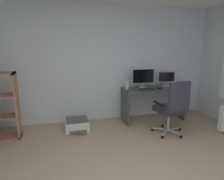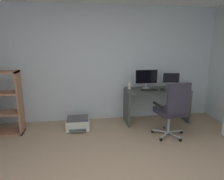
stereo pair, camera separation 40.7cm
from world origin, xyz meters
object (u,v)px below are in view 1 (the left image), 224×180
(desktop_speaker, at_px, (127,85))
(keyboard, at_px, (147,89))
(printer, at_px, (77,124))
(desk, at_px, (153,97))
(monitor_main, at_px, (143,77))
(monitor_secondary, at_px, (166,78))
(computer_mouse, at_px, (159,88))
(office_chair, at_px, (173,106))

(desktop_speaker, bearing_deg, keyboard, -20.73)
(printer, bearing_deg, desk, 4.54)
(monitor_main, height_order, printer, monitor_main)
(monitor_main, xyz_separation_m, printer, (-1.54, -0.25, -0.90))
(desk, relative_size, monitor_main, 2.63)
(keyboard, relative_size, printer, 0.68)
(desk, distance_m, monitor_main, 0.52)
(monitor_secondary, bearing_deg, desk, -163.29)
(monitor_secondary, relative_size, keyboard, 1.17)
(desk, distance_m, monitor_secondary, 0.56)
(desk, distance_m, desktop_speaker, 0.68)
(computer_mouse, xyz_separation_m, desktop_speaker, (-0.69, 0.17, 0.07))
(desk, height_order, computer_mouse, computer_mouse)
(desktop_speaker, bearing_deg, printer, -170.09)
(keyboard, height_order, computer_mouse, computer_mouse)
(office_chair, bearing_deg, desktop_speaker, 123.62)
(monitor_main, distance_m, printer, 1.80)
(monitor_secondary, bearing_deg, computer_mouse, -141.81)
(keyboard, relative_size, computer_mouse, 3.40)
(keyboard, distance_m, printer, 1.69)
(desk, relative_size, office_chair, 1.28)
(monitor_secondary, relative_size, computer_mouse, 3.97)
(monitor_main, relative_size, office_chair, 0.49)
(office_chair, bearing_deg, desk, 89.36)
(monitor_secondary, xyz_separation_m, office_chair, (-0.37, -0.96, -0.37))
(monitor_secondary, height_order, keyboard, monitor_secondary)
(computer_mouse, height_order, desktop_speaker, desktop_speaker)
(computer_mouse, relative_size, printer, 0.20)
(desktop_speaker, bearing_deg, office_chair, -56.38)
(monitor_main, xyz_separation_m, office_chair, (0.21, -0.96, -0.42))
(monitor_main, bearing_deg, office_chair, -77.42)
(keyboard, relative_size, office_chair, 0.31)
(monitor_main, height_order, monitor_secondary, monitor_main)
(desktop_speaker, distance_m, printer, 1.38)
(monitor_secondary, bearing_deg, keyboard, -160.71)
(printer, bearing_deg, keyboard, 1.78)
(monitor_secondary, relative_size, printer, 0.79)
(desk, height_order, desktop_speaker, desktop_speaker)
(office_chair, bearing_deg, keyboard, 104.92)
(desktop_speaker, bearing_deg, computer_mouse, -14.05)
(monitor_secondary, distance_m, office_chair, 1.09)
(keyboard, bearing_deg, computer_mouse, -1.71)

